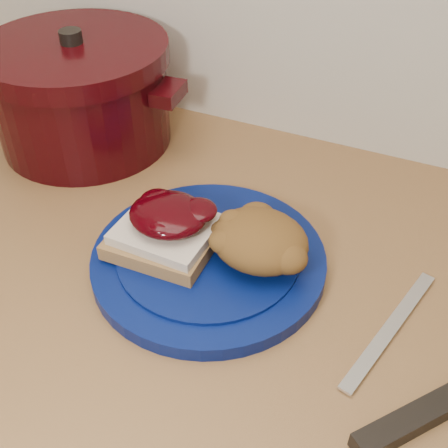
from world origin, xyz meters
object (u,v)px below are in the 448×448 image
at_px(plate, 209,260).
at_px(butter_knife, 390,328).
at_px(dutch_oven, 81,93).
at_px(pepper_grinder, 70,73).

distance_m(plate, butter_knife, 0.21).
relative_size(butter_knife, dutch_oven, 0.60).
relative_size(plate, pepper_grinder, 1.95).
bearing_deg(pepper_grinder, butter_knife, -23.41).
distance_m(butter_knife, pepper_grinder, 0.60).
bearing_deg(pepper_grinder, plate, -33.73).
bearing_deg(butter_knife, plate, 101.98).
height_order(butter_knife, dutch_oven, dutch_oven).
bearing_deg(butter_knife, dutch_oven, 84.38).
xyz_separation_m(butter_knife, pepper_grinder, (-0.55, 0.24, 0.06)).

